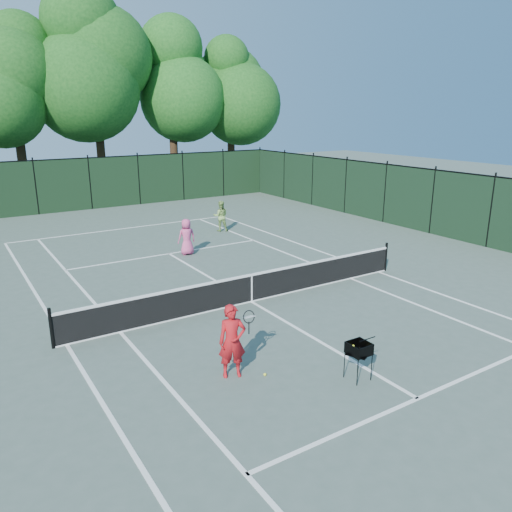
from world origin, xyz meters
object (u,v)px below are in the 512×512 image
player_green (221,216)px  loose_ball_midcourt (265,374)px  coach (232,341)px  ball_hopper (359,349)px  player_pink (187,237)px

player_green → loose_ball_midcourt: size_ratio=21.86×
coach → ball_hopper: bearing=-15.9°
player_green → ball_hopper: (-4.26, -13.97, -0.02)m
player_green → ball_hopper: size_ratio=1.72×
coach → player_green: coach is taller
coach → ball_hopper: (2.23, -1.59, -0.11)m
coach → player_green: 13.98m
loose_ball_midcourt → player_pink: bearing=74.6°
player_green → player_pink: bearing=67.5°
coach → ball_hopper: size_ratio=1.93×
coach → loose_ball_midcourt: 1.07m
player_green → ball_hopper: 14.61m
coach → ball_hopper: 2.75m
coach → ball_hopper: coach is taller
coach → player_green: size_ratio=1.12×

